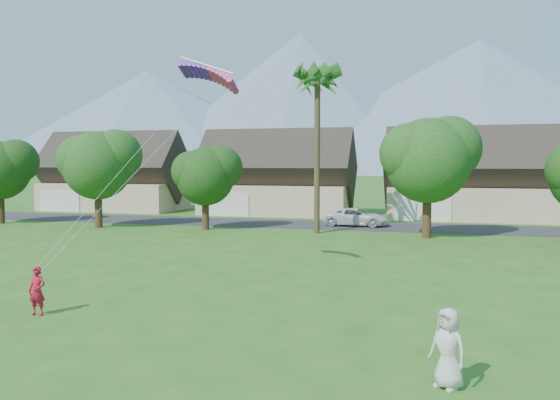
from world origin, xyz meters
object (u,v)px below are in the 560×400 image
(watcher, at_px, (448,348))
(parked_car, at_px, (356,217))
(kite_flyer, at_px, (37,291))
(parafoil_kite, at_px, (210,73))

(watcher, distance_m, parked_car, 33.06)
(kite_flyer, bearing_deg, parked_car, 71.77)
(watcher, height_order, parked_car, watcher)
(kite_flyer, xyz_separation_m, watcher, (13.65, -2.78, 0.11))
(watcher, relative_size, parafoil_kite, 0.65)
(kite_flyer, height_order, parafoil_kite, parafoil_kite)
(kite_flyer, relative_size, parked_car, 0.32)
(watcher, xyz_separation_m, parked_car, (-6.08, 32.49, -0.22))
(kite_flyer, relative_size, watcher, 0.89)
(kite_flyer, height_order, parked_car, kite_flyer)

